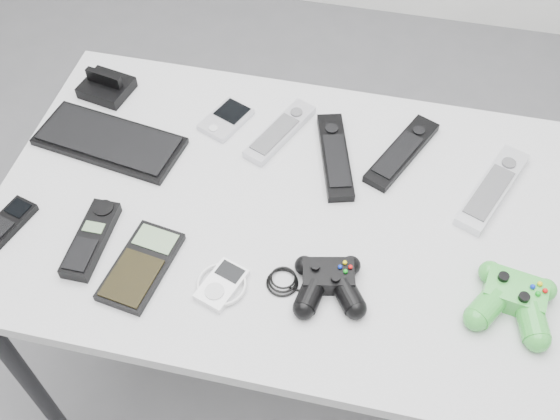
% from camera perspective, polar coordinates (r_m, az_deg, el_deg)
% --- Properties ---
extents(floor, '(3.50, 3.50, 0.00)m').
position_cam_1_polar(floor, '(1.79, -2.29, -16.01)').
color(floor, slate).
rests_on(floor, ground).
extents(desk, '(1.06, 0.68, 0.71)m').
position_cam_1_polar(desk, '(1.25, 0.15, -1.48)').
color(desk, '#ACACAE').
rests_on(desk, floor).
extents(pda_keyboard, '(0.31, 0.17, 0.02)m').
position_cam_1_polar(pda_keyboard, '(1.35, -14.64, 5.87)').
color(pda_keyboard, black).
rests_on(pda_keyboard, desk).
extents(dock_bracket, '(0.11, 0.10, 0.05)m').
position_cam_1_polar(dock_bracket, '(1.45, -14.97, 10.66)').
color(dock_bracket, black).
rests_on(dock_bracket, desk).
extents(pda, '(0.10, 0.12, 0.02)m').
position_cam_1_polar(pda, '(1.35, -4.73, 7.90)').
color(pda, silver).
rests_on(pda, desk).
extents(remote_silver_a, '(0.12, 0.19, 0.02)m').
position_cam_1_polar(remote_silver_a, '(1.32, 0.02, 6.88)').
color(remote_silver_a, silver).
rests_on(remote_silver_a, desk).
extents(remote_black_a, '(0.11, 0.22, 0.02)m').
position_cam_1_polar(remote_black_a, '(1.28, 4.82, 4.75)').
color(remote_black_a, black).
rests_on(remote_black_a, desk).
extents(remote_black_b, '(0.13, 0.21, 0.02)m').
position_cam_1_polar(remote_black_b, '(1.30, 10.59, 5.01)').
color(remote_black_b, black).
rests_on(remote_black_b, desk).
extents(remote_silver_b, '(0.13, 0.23, 0.02)m').
position_cam_1_polar(remote_silver_b, '(1.28, 18.05, 1.83)').
color(remote_silver_b, silver).
rests_on(remote_silver_b, desk).
extents(mobile_phone, '(0.08, 0.12, 0.02)m').
position_cam_1_polar(mobile_phone, '(1.27, -22.62, -0.98)').
color(mobile_phone, black).
rests_on(mobile_phone, desk).
extents(cordless_handset, '(0.05, 0.16, 0.03)m').
position_cam_1_polar(cordless_handset, '(1.19, -16.14, -2.44)').
color(cordless_handset, black).
rests_on(cordless_handset, desk).
extents(calculator, '(0.11, 0.18, 0.02)m').
position_cam_1_polar(calculator, '(1.15, -12.01, -4.78)').
color(calculator, black).
rests_on(calculator, desk).
extents(mp3_player, '(0.11, 0.11, 0.02)m').
position_cam_1_polar(mp3_player, '(1.11, -5.11, -6.46)').
color(mp3_player, white).
rests_on(mp3_player, desk).
extents(controller_black, '(0.23, 0.17, 0.04)m').
position_cam_1_polar(controller_black, '(1.09, 4.26, -6.25)').
color(controller_black, black).
rests_on(controller_black, desk).
extents(controller_green, '(0.16, 0.17, 0.05)m').
position_cam_1_polar(controller_green, '(1.14, 19.67, -7.30)').
color(controller_green, '#227F2D').
rests_on(controller_green, desk).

